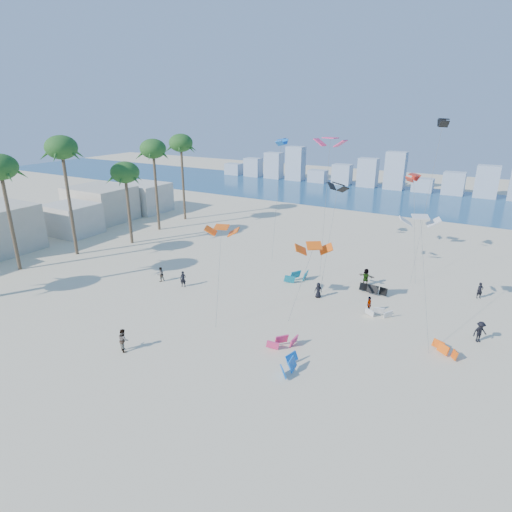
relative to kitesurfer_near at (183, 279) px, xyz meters
The scene contains 10 objects.
ground 15.54m from the kitesurfer_near, 70.66° to the right, with size 220.00×220.00×0.00m, color beige.
ocean 57.59m from the kitesurfer_near, 84.88° to the left, with size 220.00×220.00×0.00m, color navy.
kitesurfer_near is the anchor object (origin of this frame).
kitesurfer_mid 12.70m from the kitesurfer_near, 72.24° to the right, with size 0.91×0.71×1.87m, color gray.
kitesurfers_far 18.46m from the kitesurfer_near, 18.39° to the left, with size 32.19×13.35×1.89m.
grounded_kites 16.24m from the kitesurfer_near, ahead, with size 18.75×18.85×1.01m.
flying_kites 21.48m from the kitesurfer_near, 29.68° to the left, with size 33.09×26.29×17.50m.
palm_row 20.86m from the kitesurfer_near, behind, with size 7.88×44.80×14.92m.
beachfront_buildings 29.27m from the kitesurfer_near, 167.81° to the left, with size 11.50×43.00×6.00m.
distant_skyline 67.51m from the kitesurfer_near, 86.64° to the left, with size 85.00×3.00×8.40m.
Camera 1 is at (22.22, -17.46, 18.33)m, focal length 29.77 mm.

